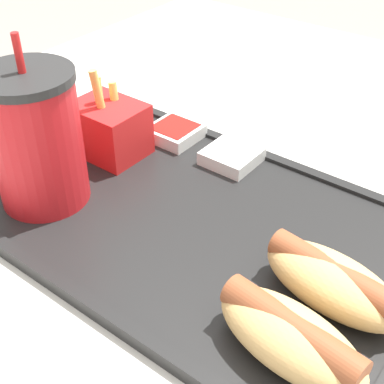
# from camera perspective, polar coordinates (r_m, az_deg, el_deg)

# --- Properties ---
(food_tray) EXTENTS (0.44, 0.28, 0.01)m
(food_tray) POSITION_cam_1_polar(r_m,az_deg,el_deg) (0.51, -0.00, -3.10)
(food_tray) COLOR black
(food_tray) RESTS_ON dining_table
(soda_cup) EXTENTS (0.09, 0.09, 0.17)m
(soda_cup) POSITION_cam_1_polar(r_m,az_deg,el_deg) (0.52, -16.33, 5.46)
(soda_cup) COLOR red
(soda_cup) RESTS_ON food_tray
(hot_dog_far) EXTENTS (0.12, 0.07, 0.04)m
(hot_dog_far) POSITION_cam_1_polar(r_m,az_deg,el_deg) (0.39, 10.44, -14.92)
(hot_dog_far) COLOR tan
(hot_dog_far) RESTS_ON food_tray
(hot_dog_near) EXTENTS (0.12, 0.07, 0.04)m
(hot_dog_near) POSITION_cam_1_polar(r_m,az_deg,el_deg) (0.43, 14.75, -9.23)
(hot_dog_near) COLOR tan
(hot_dog_near) RESTS_ON food_tray
(fries_carton) EXTENTS (0.08, 0.06, 0.10)m
(fries_carton) POSITION_cam_1_polar(r_m,az_deg,el_deg) (0.60, -8.86, 6.78)
(fries_carton) COLOR red
(fries_carton) RESTS_ON food_tray
(sauce_cup_mayo) EXTENTS (0.05, 0.05, 0.02)m
(sauce_cup_mayo) POSITION_cam_1_polar(r_m,az_deg,el_deg) (0.59, 4.26, 3.89)
(sauce_cup_mayo) COLOR silver
(sauce_cup_mayo) RESTS_ON food_tray
(sauce_cup_ketchup) EXTENTS (0.05, 0.05, 0.02)m
(sauce_cup_ketchup) POSITION_cam_1_polar(r_m,az_deg,el_deg) (0.63, -1.85, 6.44)
(sauce_cup_ketchup) COLOR silver
(sauce_cup_ketchup) RESTS_ON food_tray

